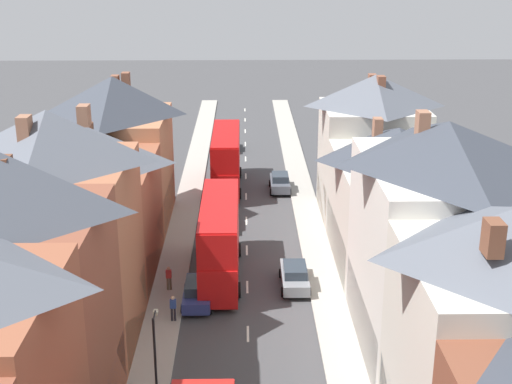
{
  "coord_description": "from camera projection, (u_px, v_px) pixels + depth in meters",
  "views": [
    {
      "loc": [
        -0.17,
        -12.18,
        21.08
      ],
      "look_at": [
        0.79,
        42.42,
        2.34
      ],
      "focal_mm": 50.0,
      "sensor_mm": 36.0,
      "label": 1
    }
  ],
  "objects": [
    {
      "name": "pavement_left",
      "position": [
        180.0,
        239.0,
        54.19
      ],
      "size": [
        2.2,
        104.0,
        0.14
      ],
      "primitive_type": "cube",
      "color": "#A8A399",
      "rests_on": "ground"
    },
    {
      "name": "car_far_grey",
      "position": [
        280.0,
        182.0,
        64.93
      ],
      "size": [
        1.9,
        4.09,
        1.68
      ],
      "color": "#4C515B",
      "rests_on": "ground"
    },
    {
      "name": "pedestrian_mid_right",
      "position": [
        173.0,
        307.0,
        41.96
      ],
      "size": [
        0.36,
        0.22,
        1.61
      ],
      "color": "#23232D",
      "rests_on": "pavement_left"
    },
    {
      "name": "pedestrian_far_left",
      "position": [
        169.0,
        277.0,
        45.79
      ],
      "size": [
        0.36,
        0.22,
        1.61
      ],
      "color": "brown",
      "rests_on": "pavement_left"
    },
    {
      "name": "pavement_right",
      "position": [
        313.0,
        238.0,
        54.36
      ],
      "size": [
        2.2,
        104.0,
        0.14
      ],
      "primitive_type": "cube",
      "color": "#A8A399",
      "rests_on": "ground"
    },
    {
      "name": "car_near_blue",
      "position": [
        229.0,
        143.0,
        78.2
      ],
      "size": [
        1.9,
        4.05,
        1.64
      ],
      "color": "#4C515B",
      "rests_on": "ground"
    },
    {
      "name": "terrace_row_left",
      "position": [
        22.0,
        301.0,
        32.0
      ],
      "size": [
        8.0,
        60.49,
        13.44
      ],
      "color": "#ADB2B7",
      "rests_on": "ground"
    },
    {
      "name": "terrace_row_right",
      "position": [
        477.0,
        307.0,
        31.78
      ],
      "size": [
        8.0,
        60.25,
        13.96
      ],
      "color": "#935138",
      "rests_on": "ground"
    },
    {
      "name": "double_decker_bus_lead",
      "position": [
        220.0,
        238.0,
        47.32
      ],
      "size": [
        2.74,
        10.8,
        5.3
      ],
      "color": "red",
      "rests_on": "ground"
    },
    {
      "name": "centre_line_dashes",
      "position": [
        247.0,
        250.0,
        52.41
      ],
      "size": [
        0.14,
        97.8,
        0.01
      ],
      "color": "silver",
      "rests_on": "ground"
    },
    {
      "name": "car_parked_right_a",
      "position": [
        295.0,
        276.0,
        46.49
      ],
      "size": [
        1.9,
        4.42,
        1.62
      ],
      "color": "gray",
      "rests_on": "ground"
    },
    {
      "name": "double_decker_bus_mid_street",
      "position": [
        226.0,
        159.0,
        65.07
      ],
      "size": [
        2.74,
        10.8,
        5.3
      ],
      "color": "#B70F0F",
      "rests_on": "ground"
    },
    {
      "name": "car_mid_black",
      "position": [
        198.0,
        292.0,
        44.34
      ],
      "size": [
        1.9,
        4.44,
        1.61
      ],
      "color": "navy",
      "rests_on": "ground"
    },
    {
      "name": "car_parked_left_a",
      "position": [
        224.0,
        217.0,
        56.62
      ],
      "size": [
        1.9,
        4.39,
        1.57
      ],
      "color": "maroon",
      "rests_on": "ground"
    },
    {
      "name": "street_lamp",
      "position": [
        156.0,
        361.0,
        32.46
      ],
      "size": [
        0.2,
        1.12,
        5.5
      ],
      "color": "black",
      "rests_on": "ground"
    }
  ]
}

